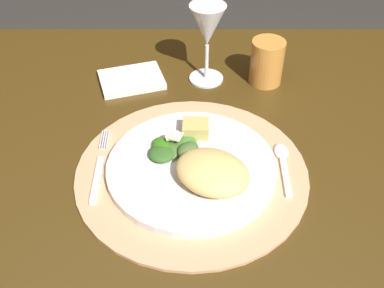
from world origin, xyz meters
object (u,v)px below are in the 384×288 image
dining_table (195,207)px  spoon (283,160)px  dinner_plate (192,167)px  amber_tumbler (267,62)px  fork (100,168)px  napkin (132,80)px  wine_glass (208,29)px

dining_table → spoon: (0.15, -0.07, 0.21)m
dinner_plate → spoon: dinner_plate is taller
amber_tumbler → dining_table: bearing=-129.8°
fork → napkin: 0.26m
dinner_plate → fork: dinner_plate is taller
dining_table → amber_tumbler: size_ratio=13.65×
dinner_plate → amber_tumbler: 0.31m
fork → dinner_plate: bearing=-0.9°
dinner_plate → napkin: dinner_plate is taller
spoon → fork: bearing=-176.1°
dinner_plate → amber_tumbler: size_ratio=3.01×
dining_table → napkin: 0.30m
fork → spoon: spoon is taller
spoon → napkin: size_ratio=0.98×
dinner_plate → dining_table: bearing=86.0°
dining_table → wine_glass: wine_glass is taller
fork → spoon: 0.31m
dining_table → spoon: bearing=-26.4°
dinner_plate → napkin: 0.29m
wine_glass → amber_tumbler: size_ratio=1.77×
dinner_plate → fork: (-0.15, 0.00, -0.00)m
dining_table → wine_glass: 0.36m
dining_table → napkin: (-0.13, 0.17, 0.20)m
dining_table → amber_tumbler: bearing=50.2°
napkin → amber_tumbler: 0.28m
dining_table → spoon: size_ratio=10.07×
dinner_plate → spoon: (0.15, 0.02, -0.00)m
dining_table → fork: bearing=-149.6°
dining_table → fork: size_ratio=7.37×
napkin → dinner_plate: bearing=-64.8°
dinner_plate → wine_glass: size_ratio=1.70×
spoon → amber_tumbler: 0.25m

